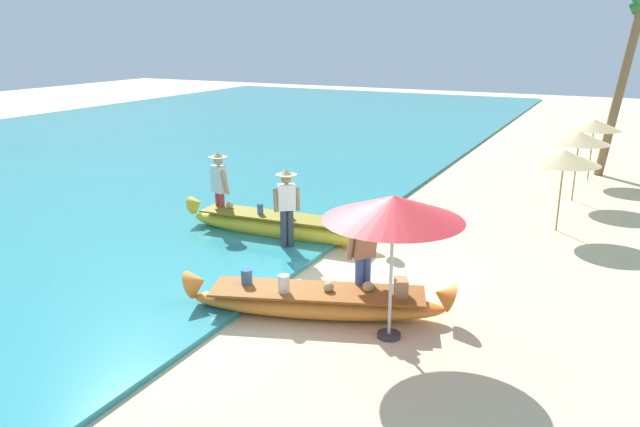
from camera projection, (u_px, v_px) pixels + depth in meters
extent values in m
plane|color=beige|center=(324.00, 302.00, 10.47)|extent=(80.00, 80.00, 0.00)
cube|color=teal|center=(107.00, 155.00, 22.87)|extent=(24.00, 56.00, 0.10)
ellipsoid|color=orange|center=(317.00, 303.00, 9.93)|extent=(4.15, 2.12, 0.43)
cone|color=orange|center=(443.00, 295.00, 9.61)|extent=(0.56, 0.59, 0.55)
cone|color=orange|center=(197.00, 282.00, 10.09)|extent=(0.56, 0.59, 0.55)
cube|color=brown|center=(317.00, 291.00, 9.87)|extent=(3.53, 1.91, 0.04)
cylinder|color=#386699|center=(247.00, 277.00, 10.09)|extent=(0.19, 0.19, 0.27)
cylinder|color=silver|center=(284.00, 284.00, 9.75)|extent=(0.18, 0.18, 0.31)
sphere|color=tan|center=(329.00, 287.00, 9.82)|extent=(0.17, 0.17, 0.17)
sphere|color=tan|center=(368.00, 287.00, 9.82)|extent=(0.18, 0.18, 0.18)
cube|color=#9E754C|center=(401.00, 288.00, 9.61)|extent=(0.31, 0.35, 0.31)
ellipsoid|color=yellow|center=(282.00, 228.00, 13.64)|extent=(4.62, 1.03, 0.52)
cone|color=yellow|center=(378.00, 226.00, 12.72)|extent=(0.44, 0.46, 0.51)
cone|color=yellow|center=(197.00, 204.00, 14.38)|extent=(0.44, 0.46, 0.51)
cube|color=olive|center=(282.00, 217.00, 13.57)|extent=(3.89, 0.99, 0.04)
sphere|color=tan|center=(230.00, 205.00, 14.12)|extent=(0.18, 0.18, 0.18)
cylinder|color=#386699|center=(260.00, 209.00, 13.66)|extent=(0.14, 0.14, 0.26)
cylinder|color=#2D2D33|center=(290.00, 214.00, 13.37)|extent=(0.15, 0.15, 0.24)
cylinder|color=#333842|center=(290.00, 230.00, 12.82)|extent=(0.14, 0.14, 0.91)
cylinder|color=#333842|center=(284.00, 231.00, 12.80)|extent=(0.14, 0.14, 0.91)
cube|color=silver|center=(286.00, 197.00, 12.60)|extent=(0.42, 0.40, 0.54)
cylinder|color=#9E7051|center=(298.00, 199.00, 12.64)|extent=(0.19, 0.20, 0.50)
cylinder|color=#9E7051|center=(276.00, 200.00, 12.55)|extent=(0.19, 0.20, 0.50)
sphere|color=#9E7051|center=(286.00, 179.00, 12.49)|extent=(0.22, 0.22, 0.22)
cylinder|color=tan|center=(286.00, 175.00, 12.47)|extent=(0.44, 0.44, 0.02)
cone|color=tan|center=(286.00, 172.00, 12.45)|extent=(0.26, 0.26, 0.12)
cylinder|color=#3D5BA8|center=(359.00, 283.00, 10.11)|extent=(0.14, 0.14, 0.91)
cylinder|color=#3D5BA8|center=(366.00, 282.00, 10.18)|extent=(0.14, 0.14, 0.91)
cube|color=#9E7051|center=(364.00, 241.00, 9.94)|extent=(0.39, 0.42, 0.54)
cylinder|color=#9E7051|center=(351.00, 246.00, 9.87)|extent=(0.21, 0.18, 0.49)
cylinder|color=#9E7051|center=(375.00, 242.00, 10.07)|extent=(0.21, 0.18, 0.49)
sphere|color=#9E7051|center=(364.00, 219.00, 9.83)|extent=(0.22, 0.22, 0.22)
cylinder|color=#B2383D|center=(219.00, 209.00, 14.43)|extent=(0.14, 0.14, 0.86)
cylinder|color=#B2383D|center=(222.00, 210.00, 14.34)|extent=(0.14, 0.14, 0.86)
cube|color=silver|center=(219.00, 179.00, 14.17)|extent=(0.41, 0.33, 0.63)
cylinder|color=tan|center=(214.00, 179.00, 14.36)|extent=(0.15, 0.22, 0.57)
cylinder|color=tan|center=(226.00, 183.00, 14.04)|extent=(0.15, 0.22, 0.57)
sphere|color=tan|center=(218.00, 161.00, 14.05)|extent=(0.22, 0.22, 0.22)
cylinder|color=tan|center=(218.00, 157.00, 14.02)|extent=(0.44, 0.44, 0.02)
cone|color=tan|center=(218.00, 154.00, 14.00)|extent=(0.26, 0.26, 0.12)
cylinder|color=#B7B7BC|center=(391.00, 269.00, 8.97)|extent=(0.05, 0.05, 2.21)
cone|color=red|center=(393.00, 208.00, 8.70)|extent=(2.06, 2.06, 0.36)
cylinder|color=#333338|center=(389.00, 335.00, 9.28)|extent=(0.36, 0.36, 0.06)
cylinder|color=#8E6B47|center=(560.00, 191.00, 14.00)|extent=(0.04, 0.04, 1.90)
cone|color=tan|center=(564.00, 157.00, 13.78)|extent=(1.60, 1.60, 0.32)
cylinder|color=#8E6B47|center=(576.00, 167.00, 16.56)|extent=(0.04, 0.04, 1.90)
cone|color=tan|center=(579.00, 137.00, 16.33)|extent=(1.60, 1.60, 0.32)
cylinder|color=#8E6B47|center=(591.00, 150.00, 18.85)|extent=(0.04, 0.04, 1.90)
cone|color=tan|center=(595.00, 125.00, 18.62)|extent=(1.60, 1.60, 0.32)
cylinder|color=brown|center=(621.00, 85.00, 18.90)|extent=(0.92, 0.28, 5.82)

